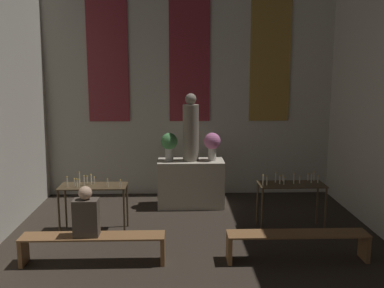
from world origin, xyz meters
name	(u,v)px	position (x,y,z in m)	size (l,w,h in m)	color
wall_back	(189,77)	(0.00, 11.04, 2.66)	(6.61, 0.16, 5.27)	beige
altar	(191,183)	(0.00, 10.06, 0.49)	(1.36, 0.65, 0.97)	#BCB29E
statue	(191,130)	(0.00, 10.06, 1.61)	(0.33, 0.33, 1.38)	gray
flower_vase_left	(169,143)	(-0.44, 10.06, 1.33)	(0.34, 0.34, 0.58)	beige
flower_vase_right	(212,143)	(0.44, 10.06, 1.33)	(0.34, 0.34, 0.58)	beige
candle_rack_left	(93,192)	(-1.74, 8.67, 0.73)	(1.16, 0.50, 1.04)	#473823
candle_rack_right	(291,190)	(1.74, 8.67, 0.73)	(1.16, 0.50, 1.04)	#473823
pew_back_left	(93,243)	(-1.51, 7.39, 0.32)	(2.10, 0.36, 0.43)	brown
pew_back_right	(297,240)	(1.51, 7.39, 0.32)	(2.10, 0.36, 0.43)	brown
person_seated	(86,214)	(-1.59, 7.39, 0.76)	(0.36, 0.24, 0.74)	#4C4238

